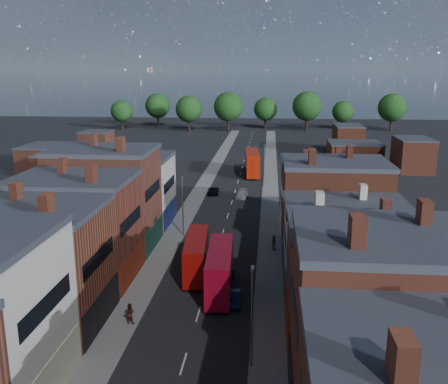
% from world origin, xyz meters
% --- Properties ---
extents(ground, '(400.00, 400.00, 0.00)m').
position_xyz_m(ground, '(0.00, 0.00, 0.00)').
color(ground, black).
rests_on(ground, ground).
extents(pavement_west, '(3.00, 200.00, 0.12)m').
position_xyz_m(pavement_west, '(-6.50, 50.00, 0.06)').
color(pavement_west, gray).
rests_on(pavement_west, ground).
extents(pavement_east, '(3.00, 200.00, 0.12)m').
position_xyz_m(pavement_east, '(6.50, 50.00, 0.06)').
color(pavement_east, gray).
rests_on(pavement_east, ground).
extents(terrace_west, '(12.00, 80.00, 12.15)m').
position_xyz_m(terrace_west, '(-14.00, 0.00, 6.07)').
color(terrace_west, brown).
rests_on(terrace_west, ground).
extents(terrace_east, '(12.00, 80.00, 12.15)m').
position_xyz_m(terrace_east, '(14.00, 0.00, 6.07)').
color(terrace_east, brown).
rests_on(terrace_east, ground).
extents(lamp_post_1, '(0.25, 0.70, 8.12)m').
position_xyz_m(lamp_post_1, '(5.20, 0.00, 4.70)').
color(lamp_post_1, slate).
rests_on(lamp_post_1, ground).
extents(lamp_post_2, '(0.25, 0.70, 8.12)m').
position_xyz_m(lamp_post_2, '(-5.20, 30.00, 4.70)').
color(lamp_post_2, slate).
rests_on(lamp_post_2, ground).
extents(lamp_post_3, '(0.25, 0.70, 8.12)m').
position_xyz_m(lamp_post_3, '(5.20, 60.00, 4.70)').
color(lamp_post_3, slate).
rests_on(lamp_post_3, ground).
extents(bus_0, '(3.03, 9.90, 4.21)m').
position_xyz_m(bus_0, '(-1.50, 17.22, 2.27)').
color(bus_0, '#A90C09').
rests_on(bus_0, ground).
extents(bus_1, '(3.00, 10.49, 4.49)m').
position_xyz_m(bus_1, '(1.50, 12.99, 2.42)').
color(bus_1, '#A70922').
rests_on(bus_1, ground).
extents(bus_2, '(3.72, 12.06, 5.13)m').
position_xyz_m(bus_2, '(2.56, 71.01, 2.77)').
color(bus_2, '#AC1B07').
rests_on(bus_2, ground).
extents(car_1, '(1.48, 3.56, 1.15)m').
position_xyz_m(car_1, '(3.13, 10.41, 0.57)').
color(car_1, navy).
rests_on(car_1, ground).
extents(car_2, '(2.12, 4.25, 1.16)m').
position_xyz_m(car_2, '(-3.80, 53.40, 0.58)').
color(car_2, black).
rests_on(car_2, ground).
extents(car_3, '(2.23, 4.62, 1.30)m').
position_xyz_m(car_3, '(1.51, 51.35, 0.65)').
color(car_3, silver).
rests_on(car_3, ground).
extents(ped_1, '(0.95, 0.57, 1.88)m').
position_xyz_m(ped_1, '(-5.75, 5.60, 1.06)').
color(ped_1, '#3E1A18').
rests_on(ped_1, pavement_west).
extents(ped_3, '(0.73, 1.22, 1.95)m').
position_xyz_m(ped_3, '(6.98, 25.28, 1.10)').
color(ped_3, '#57534A').
rests_on(ped_3, pavement_east).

